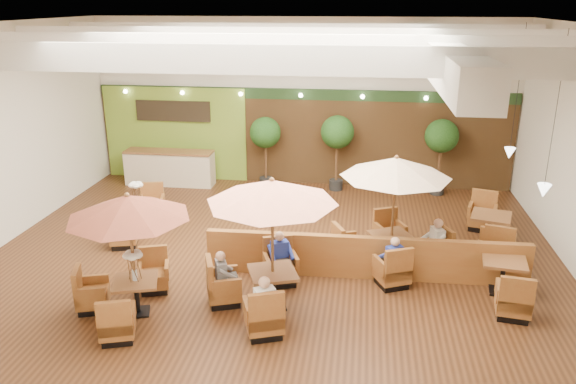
% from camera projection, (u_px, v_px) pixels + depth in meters
% --- Properties ---
extents(room, '(14.04, 14.00, 5.52)m').
position_uv_depth(room, '(290.00, 101.00, 13.85)').
color(room, '#381E0F').
rests_on(room, ground).
extents(service_counter, '(3.00, 0.75, 1.18)m').
position_uv_depth(service_counter, '(170.00, 168.00, 19.08)').
color(service_counter, beige).
rests_on(service_counter, ground).
extents(booth_divider, '(7.24, 0.34, 1.00)m').
position_uv_depth(booth_divider, '(365.00, 257.00, 12.65)').
color(booth_divider, brown).
rests_on(booth_divider, ground).
extents(table_0, '(2.52, 2.66, 2.58)m').
position_uv_depth(table_0, '(127.00, 229.00, 10.76)').
color(table_0, brown).
rests_on(table_0, ground).
extents(table_1, '(2.75, 2.91, 2.80)m').
position_uv_depth(table_1, '(269.00, 216.00, 10.95)').
color(table_1, brown).
rests_on(table_1, ground).
extents(table_2, '(2.86, 2.86, 2.72)m').
position_uv_depth(table_2, '(394.00, 192.00, 12.78)').
color(table_2, brown).
rests_on(table_2, ground).
extents(table_3, '(1.10, 2.80, 1.57)m').
position_uv_depth(table_3, '(139.00, 214.00, 15.19)').
color(table_3, brown).
rests_on(table_3, ground).
extents(table_4, '(1.01, 2.72, 0.99)m').
position_uv_depth(table_4, '(502.00, 277.00, 12.03)').
color(table_4, brown).
rests_on(table_4, ground).
extents(table_5, '(1.16, 2.96, 1.05)m').
position_uv_depth(table_5, '(489.00, 230.00, 14.37)').
color(table_5, brown).
rests_on(table_5, ground).
extents(topiary_0, '(1.02, 1.02, 2.38)m').
position_uv_depth(topiary_0, '(265.00, 135.00, 18.46)').
color(topiary_0, black).
rests_on(topiary_0, ground).
extents(topiary_1, '(1.07, 1.07, 2.50)m').
position_uv_depth(topiary_1, '(337.00, 135.00, 18.12)').
color(topiary_1, black).
rests_on(topiary_1, ground).
extents(topiary_2, '(1.06, 1.06, 2.47)m').
position_uv_depth(topiary_2, '(441.00, 139.00, 17.70)').
color(topiary_2, black).
rests_on(topiary_2, ground).
extents(diner_0, '(0.44, 0.42, 0.77)m').
position_uv_depth(diner_0, '(264.00, 299.00, 10.39)').
color(diner_0, white).
rests_on(diner_0, ground).
extents(diner_1, '(0.43, 0.41, 0.76)m').
position_uv_depth(diner_1, '(280.00, 253.00, 12.31)').
color(diner_1, '#24379E').
rests_on(diner_1, ground).
extents(diner_2, '(0.38, 0.40, 0.72)m').
position_uv_depth(diner_2, '(223.00, 271.00, 11.49)').
color(diner_2, slate).
rests_on(diner_2, ground).
extents(diner_3, '(0.41, 0.40, 0.72)m').
position_uv_depth(diner_3, '(393.00, 256.00, 12.20)').
color(diner_3, '#24379E').
rests_on(diner_3, ground).
extents(diner_4, '(0.39, 0.43, 0.79)m').
position_uv_depth(diner_4, '(435.00, 239.00, 13.00)').
color(diner_4, white).
rests_on(diner_4, ground).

